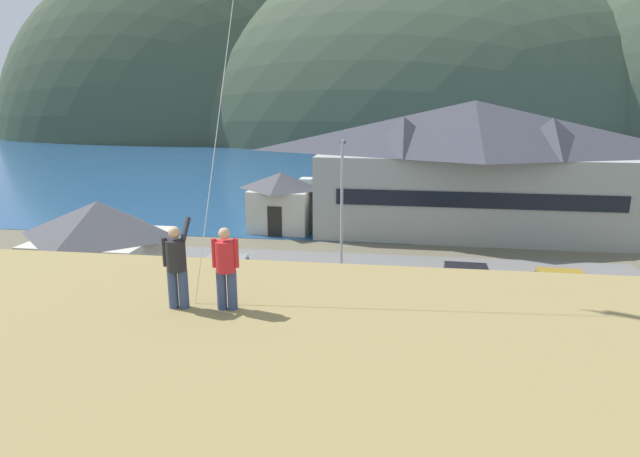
# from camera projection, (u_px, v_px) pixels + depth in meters

# --- Properties ---
(ground_plane) EXTENTS (600.00, 600.00, 0.00)m
(ground_plane) POSITION_uv_depth(u_px,v_px,m) (254.00, 361.00, 20.69)
(ground_plane) COLOR #66604C
(parking_lot_pad) EXTENTS (40.00, 20.00, 0.10)m
(parking_lot_pad) POSITION_uv_depth(u_px,v_px,m) (281.00, 310.00, 25.49)
(parking_lot_pad) COLOR slate
(parking_lot_pad) RESTS_ON ground
(bay_water) EXTENTS (360.00, 84.00, 0.03)m
(bay_water) POSITION_uv_depth(u_px,v_px,m) (358.00, 167.00, 78.33)
(bay_water) COLOR navy
(bay_water) RESTS_ON ground
(far_hill_west_ridge) EXTENTS (100.52, 44.73, 89.47)m
(far_hill_west_ridge) POSITION_uv_depth(u_px,v_px,m) (185.00, 138.00, 134.48)
(far_hill_west_ridge) COLOR #3D4C38
(far_hill_west_ridge) RESTS_ON ground
(far_hill_east_peak) EXTENTS (84.06, 45.66, 86.59)m
(far_hill_east_peak) POSITION_uv_depth(u_px,v_px,m) (310.00, 137.00, 139.43)
(far_hill_east_peak) COLOR #3D4C38
(far_hill_east_peak) RESTS_ON ground
(far_hill_center_saddle) EXTENTS (122.72, 67.32, 83.16)m
(far_hill_center_saddle) POSITION_uv_depth(u_px,v_px,m) (416.00, 140.00, 128.05)
(far_hill_center_saddle) COLOR #42513D
(far_hill_center_saddle) RESTS_ON ground
(harbor_lodge) EXTENTS (24.32, 9.84, 9.96)m
(harbor_lodge) POSITION_uv_depth(u_px,v_px,m) (471.00, 164.00, 39.23)
(harbor_lodge) COLOR #999E99
(harbor_lodge) RESTS_ON ground
(storage_shed_near_lot) EXTENTS (5.93, 5.37, 5.52)m
(storage_shed_near_lot) POSITION_uv_depth(u_px,v_px,m) (103.00, 256.00, 24.67)
(storage_shed_near_lot) COLOR beige
(storage_shed_near_lot) RESTS_ON ground
(storage_shed_waterside) EXTENTS (5.28, 4.47, 4.59)m
(storage_shed_waterside) POSITION_uv_depth(u_px,v_px,m) (282.00, 201.00, 40.43)
(storage_shed_waterside) COLOR beige
(storage_shed_waterside) RESTS_ON ground
(wharf_dock) EXTENTS (3.20, 12.83, 0.70)m
(wharf_dock) POSITION_uv_depth(u_px,v_px,m) (337.00, 196.00, 53.31)
(wharf_dock) COLOR #70604C
(wharf_dock) RESTS_ON ground
(moored_boat_wharfside) EXTENTS (1.96, 5.58, 2.16)m
(moored_boat_wharfside) POSITION_uv_depth(u_px,v_px,m) (307.00, 191.00, 53.99)
(moored_boat_wharfside) COLOR #23564C
(moored_boat_wharfside) RESTS_ON ground
(parked_car_front_row_end) EXTENTS (4.31, 2.27, 1.82)m
(parked_car_front_row_end) POSITION_uv_depth(u_px,v_px,m) (225.00, 273.00, 27.84)
(parked_car_front_row_end) COLOR #9EA3A8
(parked_car_front_row_end) RESTS_ON parking_lot_pad
(parked_car_mid_row_center) EXTENTS (4.24, 2.14, 1.82)m
(parked_car_mid_row_center) POSITION_uv_depth(u_px,v_px,m) (563.00, 290.00, 25.38)
(parked_car_mid_row_center) COLOR #B28923
(parked_car_mid_row_center) RESTS_ON parking_lot_pad
(parked_car_mid_row_near) EXTENTS (4.27, 2.19, 1.82)m
(parked_car_mid_row_near) POSITION_uv_depth(u_px,v_px,m) (463.00, 283.00, 26.36)
(parked_car_mid_row_near) COLOR black
(parked_car_mid_row_near) RESTS_ON parking_lot_pad
(parked_car_corner_spot) EXTENTS (4.31, 2.28, 1.82)m
(parked_car_corner_spot) POSITION_uv_depth(u_px,v_px,m) (308.00, 335.00, 20.51)
(parked_car_corner_spot) COLOR #9EA3A8
(parked_car_corner_spot) RESTS_ON parking_lot_pad
(parked_car_lone_by_shed) EXTENTS (4.32, 2.29, 1.82)m
(parked_car_lone_by_shed) POSITION_uv_depth(u_px,v_px,m) (436.00, 356.00, 18.86)
(parked_car_lone_by_shed) COLOR #B28923
(parked_car_lone_by_shed) RESTS_ON parking_lot_pad
(parked_car_front_row_silver) EXTENTS (4.34, 2.35, 1.82)m
(parked_car_front_row_silver) POSITION_uv_depth(u_px,v_px,m) (31.00, 269.00, 28.51)
(parked_car_front_row_silver) COLOR #9EA3A8
(parked_car_front_row_silver) RESTS_ON parking_lot_pad
(parked_car_back_row_left) EXTENTS (4.34, 2.34, 1.82)m
(parked_car_back_row_left) POSITION_uv_depth(u_px,v_px,m) (577.00, 361.00, 18.52)
(parked_car_back_row_left) COLOR #236633
(parked_car_back_row_left) RESTS_ON parking_lot_pad
(parking_light_pole) EXTENTS (0.24, 0.78, 7.76)m
(parking_light_pole) POSITION_uv_depth(u_px,v_px,m) (342.00, 200.00, 29.40)
(parking_light_pole) COLOR #ADADB2
(parking_light_pole) RESTS_ON parking_lot_pad
(person_kite_flyer) EXTENTS (0.52, 0.68, 1.86)m
(person_kite_flyer) POSITION_uv_depth(u_px,v_px,m) (177.00, 264.00, 10.69)
(person_kite_flyer) COLOR #384770
(person_kite_flyer) RESTS_ON grassy_hill_foreground
(person_companion) EXTENTS (0.55, 0.40, 1.74)m
(person_companion) POSITION_uv_depth(u_px,v_px,m) (226.00, 266.00, 10.61)
(person_companion) COLOR #384770
(person_companion) RESTS_ON grassy_hill_foreground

